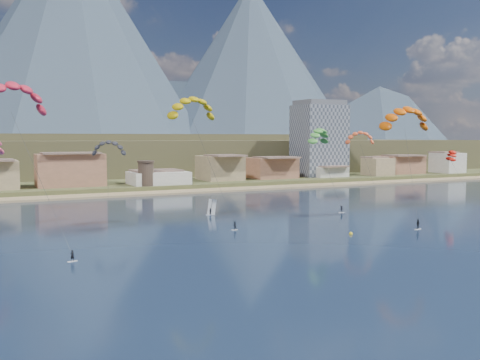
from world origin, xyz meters
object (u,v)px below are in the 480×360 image
object	(u,v)px
kitesurfer_red	(11,93)
kitesurfer_orange	(405,115)
windsurfer	(211,210)
kitesurfer_green	(319,134)
buoy	(351,234)
watchtower	(146,173)
apartment_tower	(319,139)
kitesurfer_yellow	(192,105)

from	to	relation	value
kitesurfer_red	kitesurfer_orange	xyz separation A→B (m)	(83.31, 0.65, -1.93)
windsurfer	kitesurfer_green	bearing A→B (deg)	3.13
kitesurfer_red	buoy	xyz separation A→B (m)	(58.20, -12.39, -25.31)
watchtower	kitesurfer_green	size ratio (longest dim) A/B	0.38
apartment_tower	kitesurfer_yellow	bearing A→B (deg)	-136.54
apartment_tower	kitesurfer_orange	size ratio (longest dim) A/B	1.11
apartment_tower	kitesurfer_yellow	world-z (taller)	apartment_tower
kitesurfer_yellow	kitesurfer_green	xyz separation A→B (m)	(41.26, 14.18, -5.82)
windsurfer	buoy	xyz separation A→B (m)	(13.62, -35.59, -1.07)
kitesurfer_green	windsurfer	distance (m)	36.57
watchtower	windsurfer	xyz separation A→B (m)	(-1.87, -60.12, -5.17)
kitesurfer_yellow	kitesurfer_orange	bearing A→B (deg)	-11.83
apartment_tower	kitesurfer_yellow	xyz separation A→B (m)	(-91.34, -86.57, 7.21)
watchtower	kitesurfer_yellow	size ratio (longest dim) A/B	0.31
watchtower	kitesurfer_red	distance (m)	97.27
apartment_tower	watchtower	distance (m)	82.02
windsurfer	buoy	size ratio (longest dim) A/B	5.24
watchtower	buoy	world-z (taller)	watchtower
watchtower	windsurfer	bearing A→B (deg)	-91.78
kitesurfer_red	kitesurfer_yellow	world-z (taller)	kitesurfer_red
kitesurfer_red	kitesurfer_yellow	size ratio (longest dim) A/B	1.05
kitesurfer_orange	kitesurfer_green	distance (m)	25.62
windsurfer	kitesurfer_red	bearing A→B (deg)	-152.51
kitesurfer_red	buoy	size ratio (longest dim) A/B	40.99
kitesurfer_red	kitesurfer_yellow	bearing A→B (deg)	17.02
buoy	kitesurfer_green	bearing A→B (deg)	64.05
kitesurfer_green	buoy	size ratio (longest dim) A/B	31.72
kitesurfer_yellow	kitesurfer_orange	size ratio (longest dim) A/B	0.97
apartment_tower	buoy	world-z (taller)	apartment_tower
windsurfer	kitesurfer_orange	bearing A→B (deg)	-30.21
kitesurfer_red	windsurfer	size ratio (longest dim) A/B	7.83
windsurfer	apartment_tower	bearing A→B (deg)	42.16
kitesurfer_orange	apartment_tower	bearing A→B (deg)	65.95
kitesurfer_green	windsurfer	bearing A→B (deg)	-176.87
kitesurfer_yellow	buoy	size ratio (longest dim) A/B	38.88
kitesurfer_green	buoy	world-z (taller)	kitesurfer_green
kitesurfer_green	windsurfer	world-z (taller)	kitesurfer_green
watchtower	kitesurfer_orange	bearing A→B (deg)	-65.97
watchtower	windsurfer	size ratio (longest dim) A/B	2.28
apartment_tower	kitesurfer_orange	xyz separation A→B (m)	(-43.14, -96.67, 5.68)
watchtower	kitesurfer_yellow	world-z (taller)	kitesurfer_yellow
apartment_tower	kitesurfer_orange	bearing A→B (deg)	-114.05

